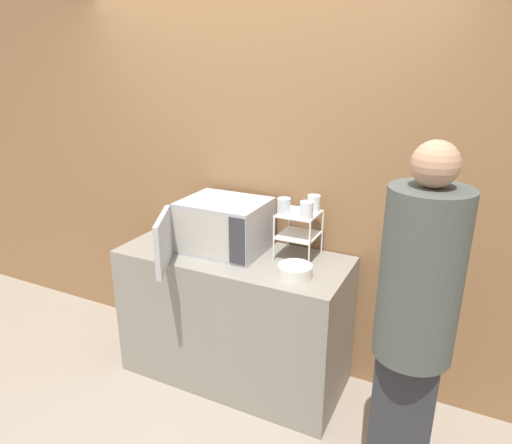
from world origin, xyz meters
name	(u,v)px	position (x,y,z in m)	size (l,w,h in m)	color
ground_plane	(212,401)	(0.00, 0.00, 0.00)	(12.00, 12.00, 0.00)	gray
wall_back	(257,184)	(0.00, 0.67, 1.30)	(8.00, 0.06, 2.60)	olive
counter	(234,316)	(0.00, 0.31, 0.46)	(1.49, 0.63, 0.92)	gray
microwave	(222,226)	(-0.10, 0.35, 1.08)	(0.56, 0.81, 0.33)	#ADADB2
dish_rack	(299,225)	(0.39, 0.46, 1.13)	(0.24, 0.25, 0.29)	white
glass_front_left	(284,206)	(0.32, 0.39, 1.26)	(0.08, 0.08, 0.10)	silver
glass_back_right	(314,203)	(0.46, 0.53, 1.26)	(0.08, 0.08, 0.10)	silver
glass_front_right	(306,210)	(0.46, 0.38, 1.26)	(0.08, 0.08, 0.10)	silver
bowl	(295,271)	(0.48, 0.19, 0.95)	(0.20, 0.20, 0.07)	silver
person	(415,321)	(1.18, -0.19, 1.02)	(0.34, 0.34, 1.81)	#2D2D33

